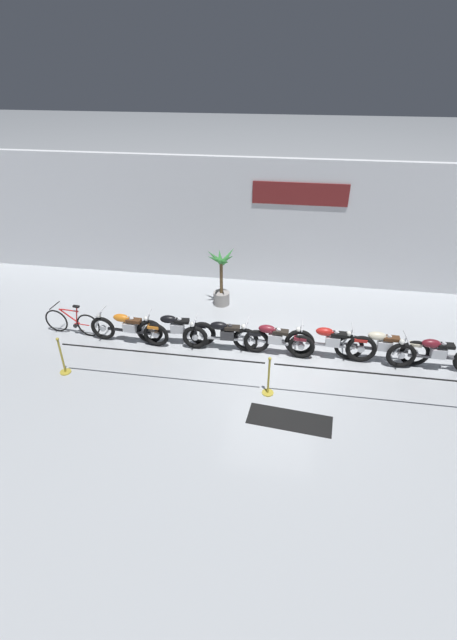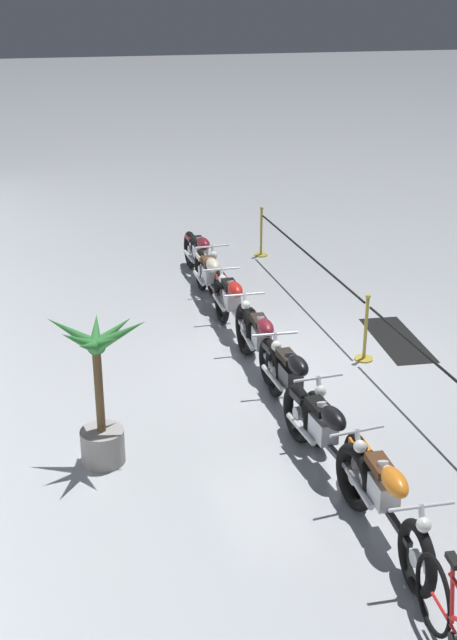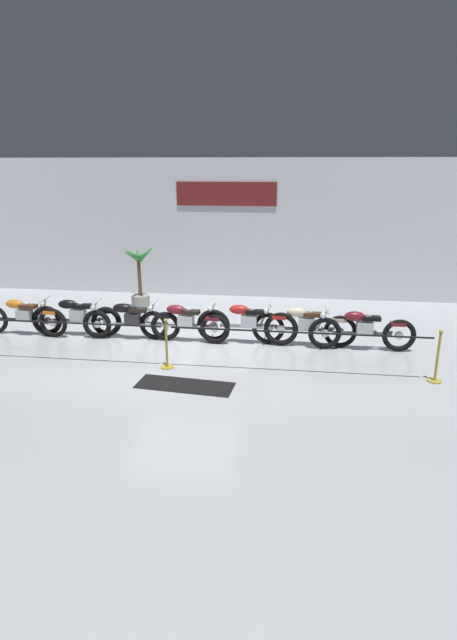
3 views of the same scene
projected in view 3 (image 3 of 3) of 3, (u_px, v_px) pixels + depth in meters
The scene contains 14 objects.
ground_plane at pixel (182, 350), 11.22m from camera, with size 120.00×120.00×0.00m, color #B2B7BC.
back_wall at pixel (216, 229), 15.44m from camera, with size 28.00×0.29×4.20m.
motorcycle_orange_0 at pixel (23, 317), 12.11m from camera, with size 2.29×0.62×0.94m.
motorcycle_black_1 at pixel (76, 317), 12.07m from camera, with size 2.21×0.62×0.95m.
motorcycle_black_2 at pixel (130, 321), 11.82m from camera, with size 2.37×0.62×0.93m.
motorcycle_maroon_3 at pixel (183, 323), 11.67m from camera, with size 2.20×0.62×0.93m.
motorcycle_red_4 at pixel (247, 324), 11.52m from camera, with size 2.37×0.62×0.97m.
motorcycle_cream_5 at pixel (304, 326), 11.39m from camera, with size 2.39×0.62×0.96m.
motorcycle_maroon_6 at pixel (362, 330), 11.12m from camera, with size 2.38×0.62×0.95m.
potted_palm_left_of_row at pixel (140, 280), 14.14m from camera, with size 0.95×1.15×1.86m.
stanchion_far_left at pixel (102, 331), 10.23m from camera, with size 10.46×0.28×1.05m.
stanchion_mid_left at pixel (167, 351), 10.18m from camera, with size 0.28×0.28×1.05m.
stanchion_mid_right at pixel (437, 364), 9.52m from camera, with size 0.28×0.28×1.05m.
floor_banner at pixel (185, 385), 9.44m from camera, with size 1.85×0.67×0.01m, color black.
Camera 3 is at (2.41, -10.28, 4.00)m, focal length 28.00 mm.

